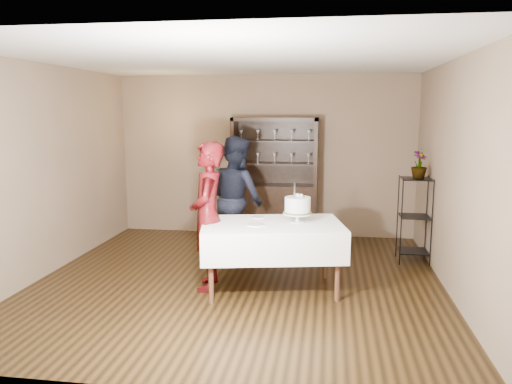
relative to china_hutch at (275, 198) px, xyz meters
The scene contains 14 objects.
floor 2.36m from the china_hutch, 95.08° to the right, with size 5.00×5.00×0.00m, color black.
ceiling 3.04m from the china_hutch, 95.08° to the right, with size 5.00×5.00×0.00m, color silver.
back_wall 0.76m from the china_hutch, 128.88° to the left, with size 5.00×0.02×2.70m, color brown.
wall_left 3.58m from the china_hutch, 140.17° to the right, with size 0.02×5.00×2.70m, color brown.
wall_right 3.29m from the china_hutch, 44.39° to the right, with size 0.02×5.00×2.70m, color brown.
china_hutch is the anchor object (origin of this frame).
plant_etagere 2.33m from the china_hutch, 26.83° to the right, with size 0.42×0.42×1.20m.
cake_table 2.49m from the china_hutch, 84.33° to the right, with size 1.79×1.30×0.81m.
woman 2.56m from the china_hutch, 101.66° to the right, with size 0.64×0.42×1.75m, color #3C0513.
man 1.40m from the china_hutch, 106.46° to the right, with size 0.86×0.67×1.77m, color black.
cake 2.46m from the china_hutch, 77.33° to the right, with size 0.37×0.37×0.47m.
plate_near 2.63m from the china_hutch, 88.31° to the right, with size 0.21×0.21×0.01m, color white.
plate_far 2.23m from the china_hutch, 88.98° to the right, with size 0.16×0.16×0.01m, color white.
potted_plant 2.46m from the china_hutch, 26.47° to the right, with size 0.21×0.21×0.37m, color #406430.
Camera 1 is at (1.10, -5.86, 2.10)m, focal length 35.00 mm.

